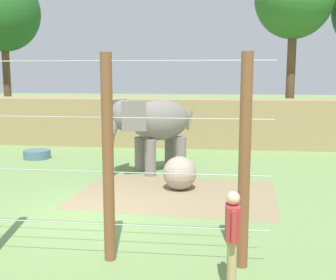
{
  "coord_description": "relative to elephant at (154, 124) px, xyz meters",
  "views": [
    {
      "loc": [
        3.13,
        -10.1,
        3.56
      ],
      "look_at": [
        1.53,
        3.4,
        1.4
      ],
      "focal_mm": 45.97,
      "sensor_mm": 36.0,
      "label": 1
    }
  ],
  "objects": [
    {
      "name": "ground_plane",
      "position": [
        -0.87,
        -4.77,
        -1.75
      ],
      "size": [
        120.0,
        120.0,
        0.0
      ],
      "primitive_type": "plane",
      "color": "#759956"
    },
    {
      "name": "dirt_patch",
      "position": [
        1.05,
        -2.67,
        -1.75
      ],
      "size": [
        6.05,
        4.41,
        0.01
      ],
      "primitive_type": "cube",
      "rotation": [
        0.0,
        0.0,
        -0.07
      ],
      "color": "#937F5B",
      "rests_on": "ground"
    },
    {
      "name": "embankment_wall",
      "position": [
        -0.87,
        5.73,
        -0.61
      ],
      "size": [
        36.0,
        1.8,
        2.28
      ],
      "primitive_type": "cube",
      "color": "tan",
      "rests_on": "ground"
    },
    {
      "name": "elephant",
      "position": [
        0.0,
        0.0,
        0.0
      ],
      "size": [
        3.08,
        2.86,
        2.65
      ],
      "color": "gray",
      "rests_on": "ground"
    },
    {
      "name": "enrichment_ball",
      "position": [
        1.11,
        -2.16,
        -1.24
      ],
      "size": [
        1.03,
        1.03,
        1.03
      ],
      "primitive_type": "sphere",
      "color": "tan",
      "rests_on": "ground"
    },
    {
      "name": "cable_fence",
      "position": [
        -0.92,
        -7.27,
        0.21
      ],
      "size": [
        8.21,
        0.21,
        3.91
      ],
      "color": "brown",
      "rests_on": "ground"
    },
    {
      "name": "zookeeper",
      "position": [
        2.52,
        -8.15,
        -0.83
      ],
      "size": [
        0.24,
        0.58,
        1.67
      ],
      "color": "tan",
      "rests_on": "ground"
    },
    {
      "name": "water_tub",
      "position": [
        -5.21,
        1.9,
        -1.57
      ],
      "size": [
        1.1,
        1.1,
        0.35
      ],
      "color": "slate",
      "rests_on": "ground"
    },
    {
      "name": "tree_behind_wall",
      "position": [
        -10.37,
        9.75,
        5.19
      ],
      "size": [
        4.27,
        4.27,
        9.24
      ],
      "color": "brown",
      "rests_on": "ground"
    }
  ]
}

